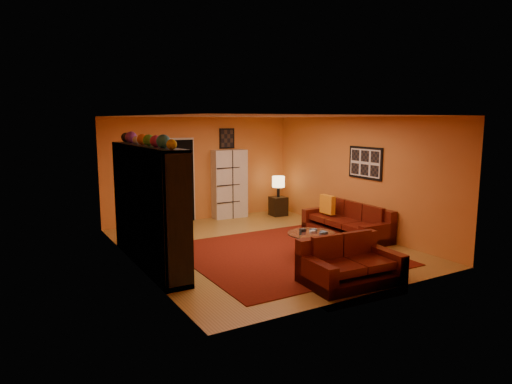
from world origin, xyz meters
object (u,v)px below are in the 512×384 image
tv (151,209)px  table_lamp (278,182)px  coffee_table (311,236)px  storage_cabinet (229,184)px  bowl_chair (146,231)px  side_table (278,206)px  entertainment_unit (148,206)px  sofa (349,223)px  loveseat (348,264)px

tv → table_lamp: 4.81m
coffee_table → storage_cabinet: size_ratio=0.51×
tv → coffee_table: bearing=-111.4°
storage_cabinet → bowl_chair: bearing=-145.5°
storage_cabinet → side_table: size_ratio=3.53×
coffee_table → storage_cabinet: bearing=86.2°
entertainment_unit → storage_cabinet: 4.10m
coffee_table → table_lamp: bearing=66.6°
entertainment_unit → tv: (0.05, -0.03, -0.05)m
sofa → side_table: 2.59m
entertainment_unit → coffee_table: bearing=-21.5°
storage_cabinet → side_table: 1.45m
coffee_table → side_table: 3.75m
coffee_table → bowl_chair: 3.31m
tv → sofa: size_ratio=0.46×
sofa → table_lamp: (-0.19, 2.58, 0.61)m
loveseat → side_table: 5.10m
tv → sofa: 4.42m
entertainment_unit → sofa: size_ratio=1.40×
loveseat → bowl_chair: bearing=34.7°
tv → storage_cabinet: (2.94, 2.83, -0.12)m
sofa → bowl_chair: 4.35m
entertainment_unit → bowl_chair: (0.27, 1.13, -0.73)m
sofa → entertainment_unit: bearing=178.2°
bowl_chair → side_table: bearing=17.4°
side_table → coffee_table: bearing=-113.4°
side_table → sofa: bearing=-85.9°
storage_cabinet → bowl_chair: storage_cabinet is taller
storage_cabinet → table_lamp: (1.23, -0.44, 0.01)m
bowl_chair → side_table: 4.14m
loveseat → entertainment_unit: bearing=48.5°
bowl_chair → table_lamp: 4.18m
bowl_chair → loveseat: bearing=-58.4°
bowl_chair → tv: bearing=-101.0°
coffee_table → bowl_chair: bearing=138.2°
tv → coffee_table: tv is taller
sofa → coffee_table: bearing=-151.8°
storage_cabinet → bowl_chair: size_ratio=2.37×
table_lamp → bowl_chair: bearing=-162.6°
entertainment_unit → side_table: bearing=29.2°
entertainment_unit → coffee_table: size_ratio=3.36×
tv → side_table: tv is taller
tv → loveseat: size_ratio=0.63×
storage_cabinet → bowl_chair: (-2.72, -1.67, -0.56)m
table_lamp → coffee_table: bearing=-113.4°
loveseat → coffee_table: bearing=-8.9°
entertainment_unit → storage_cabinet: entertainment_unit is taller
bowl_chair → coffee_table: bearing=-41.8°
tv → coffee_table: (2.69, -1.05, -0.60)m
storage_cabinet → side_table: bearing=-16.6°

